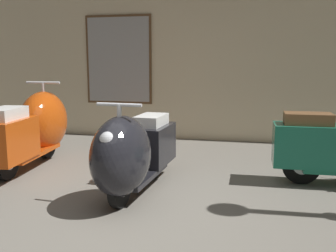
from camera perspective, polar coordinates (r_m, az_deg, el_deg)
ground_plane at (r=3.49m, az=-5.54°, el=-14.22°), size 60.00×60.00×0.00m
showroom_back_wall at (r=6.98m, az=4.37°, el=11.40°), size 18.00×0.24×3.26m
scooter_0 at (r=5.55m, az=-19.29°, el=-0.21°), size 0.67×1.88×1.12m
scooter_1 at (r=4.00m, az=-5.39°, el=-4.05°), size 0.59×1.70×1.02m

